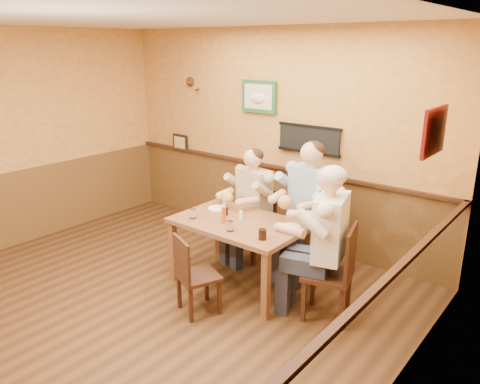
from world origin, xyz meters
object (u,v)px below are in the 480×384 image
Objects in this scene: chair_back_right at (310,233)px; pepper_shaker at (226,211)px; dining_table at (239,229)px; salt_shaker at (241,215)px; water_glass_left at (193,214)px; chair_near_side at (198,274)px; diner_tan_shirt at (254,210)px; cola_tumbler at (262,234)px; chair_right_end at (328,272)px; diner_blue_polo at (310,216)px; water_glass_mid at (230,226)px; hot_sauce_bottle at (224,214)px; diner_white_elder at (329,252)px; chair_back_left at (254,224)px.

pepper_shaker is at bearing -130.52° from chair_back_right.
salt_shaker is at bearing 107.53° from dining_table.
chair_near_side is at bearing -42.33° from water_glass_left.
pepper_shaker is at bearing -74.48° from diner_tan_shirt.
diner_tan_shirt is 11.87× the size of cola_tumbler.
chair_right_end is 0.77× the size of diner_tan_shirt.
diner_blue_polo reaches higher than water_glass_mid.
diner_blue_polo reaches higher than water_glass_left.
diner_white_elder is at bearing 7.26° from hot_sauce_bottle.
chair_right_end is 1.26m from chair_near_side.
diner_white_elder is at bearing 9.70° from water_glass_left.
diner_white_elder reaches higher than cola_tumbler.
chair_back_left is at bearing 114.07° from dining_table.
pepper_shaker is at bearing 54.37° from water_glass_left.
chair_near_side is 0.58× the size of diner_blue_polo.
water_glass_left reaches higher than dining_table.
diner_blue_polo reaches higher than pepper_shaker.
water_glass_mid is 1.21× the size of pepper_shaker.
diner_white_elder is at bearing 23.74° from cola_tumbler.
diner_white_elder reaches higher than chair_near_side.
diner_tan_shirt reaches higher than water_glass_left.
cola_tumbler is 0.58m from salt_shaker.
water_glass_left is 0.37m from hot_sauce_bottle.
hot_sauce_bottle is at bearing -56.03° from pepper_shaker.
cola_tumbler is (0.94, 0.00, -0.00)m from water_glass_left.
chair_back_left reaches higher than salt_shaker.
chair_back_right is 1.11m from water_glass_mid.
chair_right_end is 1.52m from diner_tan_shirt.
diner_tan_shirt is at bearing 114.55° from salt_shaker.
hot_sauce_bottle reaches higher than pepper_shaker.
dining_table is 0.33m from water_glass_mid.
chair_back_left is 4.46× the size of hot_sauce_bottle.
chair_back_left is 8.13× the size of water_glass_mid.
diner_white_elder reaches higher than diner_tan_shirt.
diner_white_elder is 0.66m from cola_tumbler.
diner_blue_polo reaches higher than cola_tumbler.
diner_blue_polo is 1.07m from water_glass_mid.
cola_tumbler is 1.19× the size of pepper_shaker.
chair_back_left is 0.62× the size of diner_blue_polo.
dining_table is at bearing 54.62° from hot_sauce_bottle.
diner_blue_polo is at bearing -83.62° from chair_near_side.
chair_right_end is at bearing 7.26° from hot_sauce_bottle.
diner_blue_polo is 1.02× the size of diner_white_elder.
chair_back_left reaches higher than dining_table.
chair_near_side is 7.67× the size of water_glass_left.
diner_tan_shirt is 14.09× the size of pepper_shaker.
diner_tan_shirt is 0.62m from pepper_shaker.
diner_tan_shirt is 11.61× the size of water_glass_mid.
water_glass_mid is at bearing -34.70° from hot_sauce_bottle.
chair_back_right is 0.95m from chair_right_end.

